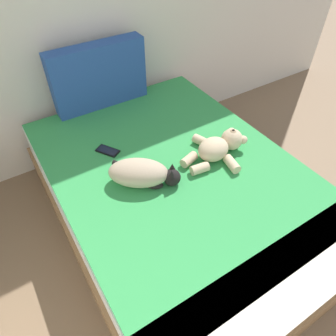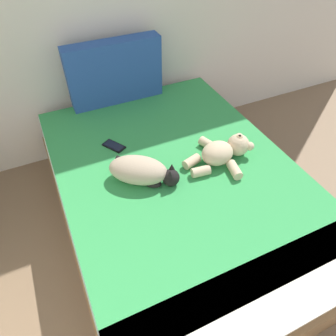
% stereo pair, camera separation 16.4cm
% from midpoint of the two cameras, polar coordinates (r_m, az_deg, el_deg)
% --- Properties ---
extents(bed, '(1.43, 2.00, 0.50)m').
position_cam_midpoint_polar(bed, '(2.05, -0.75, -5.45)').
color(bed, olive).
rests_on(bed, ground_plane).
extents(patterned_cushion, '(0.70, 0.13, 0.46)m').
position_cam_midpoint_polar(patterned_cushion, '(2.40, -14.61, 16.05)').
color(patterned_cushion, '#264C99').
rests_on(patterned_cushion, bed).
extents(cat, '(0.40, 0.40, 0.15)m').
position_cam_midpoint_polar(cat, '(1.75, -7.54, -1.09)').
color(cat, tan).
rests_on(cat, bed).
extents(teddy_bear, '(0.45, 0.40, 0.15)m').
position_cam_midpoint_polar(teddy_bear, '(1.93, 6.93, 3.76)').
color(teddy_bear, beige).
rests_on(teddy_bear, bed).
extents(cell_phone, '(0.14, 0.16, 0.01)m').
position_cam_midpoint_polar(cell_phone, '(2.03, -13.37, 3.02)').
color(cell_phone, black).
rests_on(cell_phone, bed).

